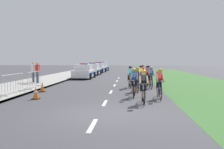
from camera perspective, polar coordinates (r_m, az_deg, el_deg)
name	(u,v)px	position (r m, az deg, el deg)	size (l,w,h in m)	color
ground_plane	(99,114)	(9.36, -3.00, -8.84)	(160.00, 160.00, 0.00)	#424247
sidewalk_slab	(44,80)	(24.45, -14.90, -1.27)	(4.12, 60.00, 0.12)	#A3A099
kerb_edge	(65,80)	(23.89, -10.39, -1.30)	(0.16, 60.00, 0.13)	#9E9E99
grass_verge	(191,82)	(23.84, 17.31, -1.56)	(7.00, 60.00, 0.01)	#3D7033
lane_markings_centre	(113,88)	(17.64, 0.22, -3.08)	(0.14, 21.60, 0.01)	white
cyclist_lead	(143,86)	(11.59, 7.01, -2.58)	(0.42, 1.72, 1.56)	black
cyclist_second	(159,83)	(13.24, 10.53, -1.87)	(0.42, 1.72, 1.56)	black
cyclist_third	(134,82)	(13.55, 4.99, -1.71)	(0.43, 1.72, 1.56)	black
cyclist_fourth	(137,79)	(15.87, 5.55, -0.98)	(0.45, 1.72, 1.56)	black
cyclist_fifth	(151,77)	(17.89, 8.65, -0.51)	(0.43, 1.72, 1.56)	black
cyclist_sixth	(130,77)	(17.99, 4.01, -0.46)	(0.45, 1.72, 1.56)	black
cyclist_seventh	(147,76)	(19.12, 7.93, -0.26)	(0.45, 1.72, 1.56)	black
cyclist_eighth	(140,75)	(20.13, 6.37, -0.07)	(0.43, 1.72, 1.56)	black
cyclist_ninth	(149,74)	(21.10, 8.18, 0.07)	(0.42, 1.72, 1.56)	black
cyclist_tenth	(143,73)	(22.82, 6.86, 0.33)	(0.42, 1.72, 1.56)	black
police_car_nearest	(84,72)	(27.01, -6.28, 0.57)	(2.06, 4.43, 1.59)	white
police_car_second	(92,70)	(33.01, -4.44, 1.08)	(2.10, 4.45, 1.59)	white
police_car_third	(98,68)	(39.39, -3.11, 1.45)	(2.27, 4.53, 1.59)	silver
police_car_furthest	(102,67)	(44.97, -2.25, 1.68)	(2.14, 4.47, 1.59)	silver
crowd_barrier_middle	(13,84)	(14.96, -21.24, -1.99)	(0.60, 2.32, 1.07)	#B7BABF
crowd_barrier_rear	(34,80)	(17.65, -17.01, -1.13)	(0.52, 2.32, 1.07)	#B7BABF
traffic_cone_mid	(36,93)	(13.34, -16.67, -3.97)	(0.36, 0.36, 0.64)	black
traffic_cone_far	(42,87)	(16.22, -15.32, -2.67)	(0.36, 0.36, 0.64)	black
spectator_closest	(37,71)	(21.17, -16.33, 0.79)	(0.42, 0.43, 1.68)	#23284C
spectator_middle	(33,70)	(21.99, -17.20, 0.86)	(0.42, 0.43, 1.68)	#23284C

